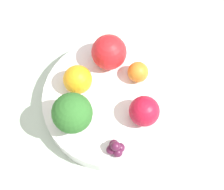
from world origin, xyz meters
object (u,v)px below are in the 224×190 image
at_px(broccoli, 72,113).
at_px(apple_green, 109,52).
at_px(orange_front, 138,72).
at_px(orange_back, 78,80).
at_px(grape_cluster, 116,148).
at_px(apple_red, 144,111).
at_px(bowl, 112,102).

relative_size(broccoli, apple_green, 1.30).
height_order(orange_front, orange_back, orange_back).
relative_size(apple_green, grape_cluster, 2.02).
bearing_deg(orange_back, orange_front, -93.06).
xyz_separation_m(orange_front, orange_back, (0.01, 0.10, 0.01)).
relative_size(apple_red, grape_cluster, 1.66).
bearing_deg(apple_green, orange_front, -135.67).
bearing_deg(orange_front, apple_green, 44.33).
distance_m(bowl, apple_green, 0.08).
xyz_separation_m(apple_red, grape_cluster, (-0.04, 0.05, -0.01)).
distance_m(bowl, broccoli, 0.09).
height_order(broccoli, grape_cluster, broccoli).
xyz_separation_m(broccoli, apple_red, (-0.01, -0.11, -0.02)).
relative_size(broccoli, grape_cluster, 2.61).
bearing_deg(apple_green, apple_red, -164.63).
bearing_deg(orange_front, apple_red, 173.06).
height_order(apple_red, orange_front, apple_red).
bearing_deg(bowl, apple_green, -8.68).
bearing_deg(grape_cluster, bowl, -9.22).
height_order(bowl, orange_front, orange_front).
bearing_deg(bowl, grape_cluster, 170.78).
bearing_deg(bowl, orange_front, -61.00).
distance_m(apple_green, grape_cluster, 0.16).
distance_m(bowl, apple_red, 0.07).
bearing_deg(orange_back, apple_green, -59.45).
bearing_deg(orange_front, grape_cluster, 150.89).
xyz_separation_m(broccoli, orange_front, (0.06, -0.12, -0.03)).
xyz_separation_m(broccoli, apple_green, (0.10, -0.08, -0.01)).
height_order(apple_green, orange_front, apple_green).
bearing_deg(broccoli, grape_cluster, -136.65).
xyz_separation_m(bowl, broccoli, (-0.03, 0.07, 0.06)).
relative_size(apple_red, apple_green, 0.82).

